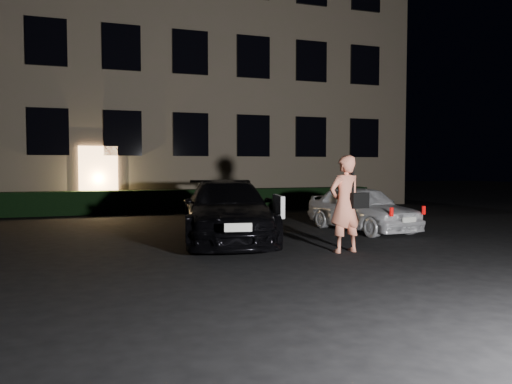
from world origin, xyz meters
name	(u,v)px	position (x,y,z in m)	size (l,w,h in m)	color
ground	(306,259)	(0.00, 0.00, 0.00)	(80.00, 80.00, 0.00)	black
building	(173,75)	(0.00, 14.99, 6.00)	(20.00, 8.11, 12.00)	#746A53
hedge	(193,200)	(0.00, 10.50, 0.42)	(15.00, 0.70, 0.85)	black
sedan	(227,211)	(-0.79, 2.75, 0.71)	(2.86, 5.17, 1.42)	black
hatch	(362,208)	(3.16, 3.29, 0.62)	(1.96, 3.80, 1.24)	white
man	(345,204)	(1.06, 0.42, 0.99)	(0.86, 0.57, 1.98)	#F38868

